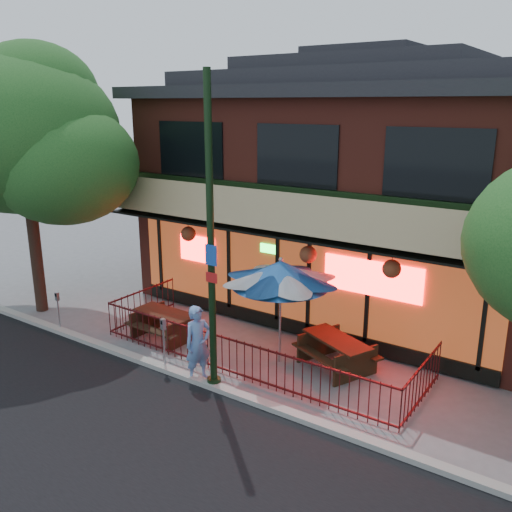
{
  "coord_description": "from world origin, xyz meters",
  "views": [
    {
      "loc": [
        7.13,
        -9.16,
        6.31
      ],
      "look_at": [
        -0.46,
        2.0,
        2.5
      ],
      "focal_mm": 38.0,
      "sensor_mm": 36.0,
      "label": 1
    }
  ],
  "objects_px": {
    "street_tree_left": "(25,126)",
    "parking_meter_near": "(164,335)",
    "patio_umbrella": "(281,273)",
    "parking_meter_far": "(58,305)",
    "street_light": "(211,255)",
    "pedestrian": "(198,344)",
    "picnic_table_right": "(337,349)",
    "picnic_table_left": "(165,321)"
  },
  "relations": [
    {
      "from": "street_tree_left",
      "to": "picnic_table_right",
      "type": "relative_size",
      "value": 3.58
    },
    {
      "from": "patio_umbrella",
      "to": "parking_meter_far",
      "type": "xyz_separation_m",
      "value": [
        -6.24,
        -1.91,
        -1.56
      ]
    },
    {
      "from": "street_light",
      "to": "picnic_table_left",
      "type": "height_order",
      "value": "street_light"
    },
    {
      "from": "picnic_table_right",
      "to": "parking_meter_far",
      "type": "height_order",
      "value": "parking_meter_far"
    },
    {
      "from": "picnic_table_left",
      "to": "parking_meter_near",
      "type": "bearing_deg",
      "value": -47.46
    },
    {
      "from": "picnic_table_right",
      "to": "parking_meter_near",
      "type": "height_order",
      "value": "parking_meter_near"
    },
    {
      "from": "patio_umbrella",
      "to": "parking_meter_near",
      "type": "distance_m",
      "value": 3.22
    },
    {
      "from": "picnic_table_left",
      "to": "pedestrian",
      "type": "height_order",
      "value": "pedestrian"
    },
    {
      "from": "picnic_table_right",
      "to": "patio_umbrella",
      "type": "bearing_deg",
      "value": -159.78
    },
    {
      "from": "street_light",
      "to": "patio_umbrella",
      "type": "relative_size",
      "value": 2.55
    },
    {
      "from": "patio_umbrella",
      "to": "picnic_table_right",
      "type": "bearing_deg",
      "value": 20.22
    },
    {
      "from": "pedestrian",
      "to": "parking_meter_near",
      "type": "xyz_separation_m",
      "value": [
        -1.05,
        -0.05,
        -0.03
      ]
    },
    {
      "from": "parking_meter_far",
      "to": "patio_umbrella",
      "type": "bearing_deg",
      "value": 16.98
    },
    {
      "from": "street_light",
      "to": "parking_meter_far",
      "type": "bearing_deg",
      "value": 179.97
    },
    {
      "from": "street_tree_left",
      "to": "parking_meter_near",
      "type": "relative_size",
      "value": 6.16
    },
    {
      "from": "street_light",
      "to": "patio_umbrella",
      "type": "xyz_separation_m",
      "value": [
        0.6,
        1.91,
        -0.8
      ]
    },
    {
      "from": "patio_umbrella",
      "to": "pedestrian",
      "type": "distance_m",
      "value": 2.58
    },
    {
      "from": "picnic_table_right",
      "to": "pedestrian",
      "type": "bearing_deg",
      "value": -135.93
    },
    {
      "from": "street_tree_left",
      "to": "pedestrian",
      "type": "xyz_separation_m",
      "value": [
        6.97,
        -0.74,
        -4.75
      ]
    },
    {
      "from": "street_light",
      "to": "parking_meter_far",
      "type": "distance_m",
      "value": 6.12
    },
    {
      "from": "patio_umbrella",
      "to": "pedestrian",
      "type": "xyz_separation_m",
      "value": [
        -1.09,
        -1.86,
        -1.43
      ]
    },
    {
      "from": "street_light",
      "to": "patio_umbrella",
      "type": "height_order",
      "value": "street_light"
    },
    {
      "from": "picnic_table_right",
      "to": "parking_meter_near",
      "type": "bearing_deg",
      "value": -145.41
    },
    {
      "from": "street_light",
      "to": "parking_meter_far",
      "type": "relative_size",
      "value": 6.01
    },
    {
      "from": "patio_umbrella",
      "to": "street_tree_left",
      "type": "bearing_deg",
      "value": -172.08
    },
    {
      "from": "parking_meter_near",
      "to": "street_tree_left",
      "type": "bearing_deg",
      "value": 172.43
    },
    {
      "from": "pedestrian",
      "to": "parking_meter_far",
      "type": "height_order",
      "value": "pedestrian"
    },
    {
      "from": "pedestrian",
      "to": "street_light",
      "type": "bearing_deg",
      "value": -75.46
    },
    {
      "from": "street_tree_left",
      "to": "pedestrian",
      "type": "height_order",
      "value": "street_tree_left"
    },
    {
      "from": "picnic_table_right",
      "to": "parking_meter_far",
      "type": "bearing_deg",
      "value": -162.44
    },
    {
      "from": "picnic_table_left",
      "to": "patio_umbrella",
      "type": "distance_m",
      "value": 3.89
    },
    {
      "from": "picnic_table_left",
      "to": "picnic_table_right",
      "type": "height_order",
      "value": "picnic_table_right"
    },
    {
      "from": "street_light",
      "to": "parking_meter_near",
      "type": "bearing_deg",
      "value": 179.9
    },
    {
      "from": "patio_umbrella",
      "to": "parking_meter_far",
      "type": "relative_size",
      "value": 2.36
    },
    {
      "from": "picnic_table_left",
      "to": "parking_meter_far",
      "type": "distance_m",
      "value": 3.18
    },
    {
      "from": "picnic_table_right",
      "to": "parking_meter_near",
      "type": "relative_size",
      "value": 1.72
    },
    {
      "from": "street_light",
      "to": "parking_meter_near",
      "type": "distance_m",
      "value": 2.74
    },
    {
      "from": "street_tree_left",
      "to": "parking_meter_near",
      "type": "xyz_separation_m",
      "value": [
        5.91,
        -0.79,
        -4.79
      ]
    },
    {
      "from": "pedestrian",
      "to": "picnic_table_right",
      "type": "bearing_deg",
      "value": -25.24
    },
    {
      "from": "street_light",
      "to": "patio_umbrella",
      "type": "distance_m",
      "value": 2.16
    },
    {
      "from": "picnic_table_left",
      "to": "pedestrian",
      "type": "bearing_deg",
      "value": -29.56
    },
    {
      "from": "picnic_table_left",
      "to": "parking_meter_far",
      "type": "bearing_deg",
      "value": -154.73
    }
  ]
}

